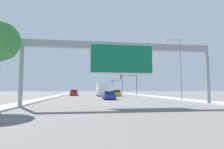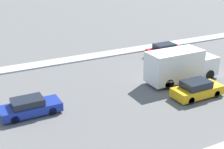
# 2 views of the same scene
# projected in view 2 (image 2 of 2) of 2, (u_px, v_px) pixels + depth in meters

# --- Properties ---
(median_strip_left) EXTENTS (2.00, 120.00, 0.15)m
(median_strip_left) POSITION_uv_depth(u_px,v_px,m) (220.00, 36.00, 46.19)
(median_strip_left) COLOR #B6B6B6
(median_strip_left) RESTS_ON ground
(car_mid_left) EXTENTS (1.80, 4.68, 1.55)m
(car_mid_left) POSITION_uv_depth(u_px,v_px,m) (165.00, 50.00, 37.31)
(car_mid_left) COLOR red
(car_mid_left) RESTS_ON ground
(car_mid_right) EXTENTS (1.88, 4.56, 1.52)m
(car_mid_right) POSITION_uv_depth(u_px,v_px,m) (197.00, 89.00, 26.75)
(car_mid_right) COLOR gold
(car_mid_right) RESTS_ON ground
(car_far_right) EXTENTS (1.86, 4.55, 1.38)m
(car_far_right) POSITION_uv_depth(u_px,v_px,m) (30.00, 107.00, 23.86)
(car_far_right) COLOR navy
(car_far_right) RESTS_ON ground
(truck_box_primary) EXTENTS (2.40, 7.39, 3.17)m
(truck_box_primary) POSITION_uv_depth(u_px,v_px,m) (180.00, 66.00, 29.69)
(truck_box_primary) COLOR white
(truck_box_primary) RESTS_ON ground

